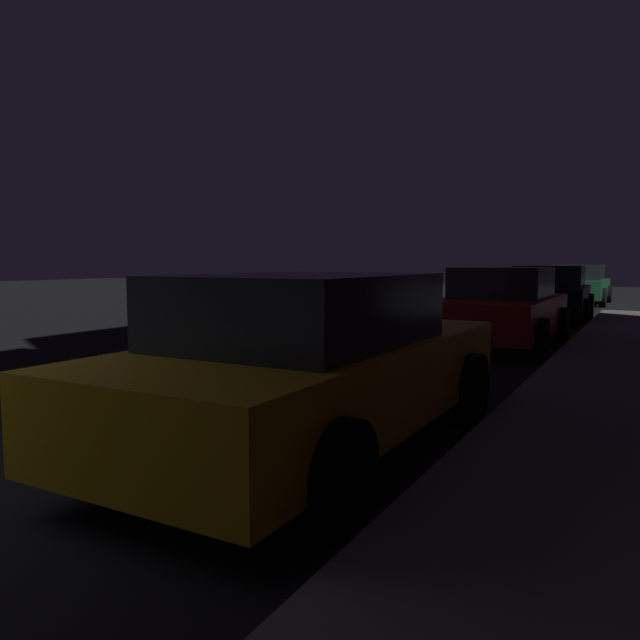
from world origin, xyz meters
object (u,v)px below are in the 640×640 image
(car_red, at_px, (501,308))
(car_black, at_px, (549,293))
(car_yellow_cab, at_px, (314,362))
(car_green, at_px, (578,285))

(car_red, height_order, car_black, same)
(car_yellow_cab, distance_m, car_red, 6.90)
(car_black, relative_size, car_green, 0.96)
(car_red, bearing_deg, car_black, 90.00)
(car_black, height_order, car_green, same)
(car_yellow_cab, bearing_deg, car_green, 90.00)
(car_red, bearing_deg, car_yellow_cab, -90.00)
(car_red, relative_size, car_green, 0.93)
(car_yellow_cab, bearing_deg, car_black, 90.00)
(car_yellow_cab, xyz_separation_m, car_red, (0.00, 6.90, -0.01))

